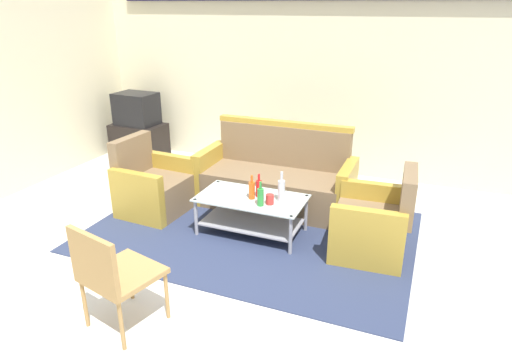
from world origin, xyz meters
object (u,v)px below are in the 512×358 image
television (137,109)px  armchair_right (373,225)px  cup (270,199)px  couch (276,181)px  bottle_red (259,188)px  wicker_chair (111,271)px  armchair_left (153,188)px  tv_stand (140,140)px  bottle_clear (281,190)px  bottle_orange (252,190)px  coffee_table (251,210)px  bottle_green (260,197)px

television → armchair_right: bearing=160.2°
cup → couch: bearing=105.7°
couch → bottle_red: couch is taller
wicker_chair → couch: bearing=96.1°
armchair_left → couch: bearing=121.6°
couch → tv_stand: bearing=-20.1°
armchair_left → bottle_clear: armchair_left is taller
bottle_red → television: size_ratio=0.39×
armchair_left → armchair_right: 2.47m
bottle_clear → tv_stand: (-2.91, 1.65, -0.27)m
couch → bottle_orange: size_ratio=7.15×
bottle_orange → bottle_red: size_ratio=1.03×
armchair_right → tv_stand: 4.15m
couch → wicker_chair: size_ratio=2.15×
bottle_orange → bottle_red: 0.09m
armchair_right → coffee_table: bearing=90.5°
cup → bottle_clear: bearing=56.2°
bottle_clear → bottle_green: bearing=-129.3°
television → bottle_clear: bearing=153.4°
cup → television: television is taller
bottle_orange → television: television is taller
bottle_clear → television: 3.36m
couch → armchair_left: couch is taller
bottle_green → television: television is taller
tv_stand → bottle_orange: bearing=-33.2°
bottle_orange → wicker_chair: (-0.36, -1.72, -0.01)m
bottle_clear → cup: bottle_clear is taller
couch → wicker_chair: couch is taller
tv_stand → bottle_green: bearing=-33.6°
bottle_orange → bottle_green: bearing=-40.7°
bottle_clear → bottle_green: (-0.15, -0.18, -0.02)m
armchair_left → bottle_red: armchair_left is taller
coffee_table → bottle_orange: 0.24m
wicker_chair → bottle_orange: bearing=92.0°
couch → tv_stand: size_ratio=2.25×
armchair_left → bottle_orange: (1.27, -0.11, 0.22)m
armchair_right → bottle_red: size_ratio=3.48×
bottle_clear → bottle_orange: (-0.29, -0.06, -0.02)m
armchair_right → cup: size_ratio=8.50×
armchair_right → wicker_chair: 2.41m
bottle_orange → cup: bearing=-14.5°
bottle_red → bottle_clear: bearing=-3.4°
bottle_orange → cup: (0.22, -0.06, -0.05)m
couch → coffee_table: size_ratio=1.64×
television → wicker_chair: 4.12m
bottle_orange → wicker_chair: 1.75m
bottle_green → bottle_red: bearing=116.0°
coffee_table → television: bearing=147.0°
armchair_left → tv_stand: armchair_left is taller
cup → wicker_chair: wicker_chair is taller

